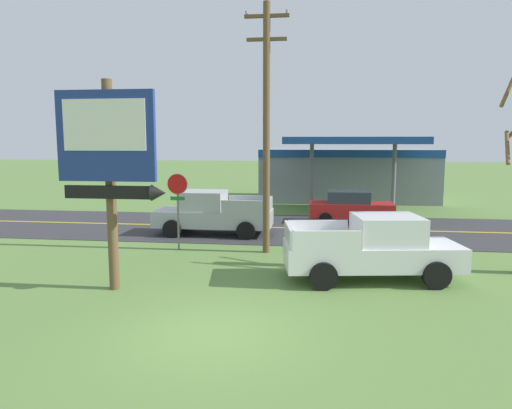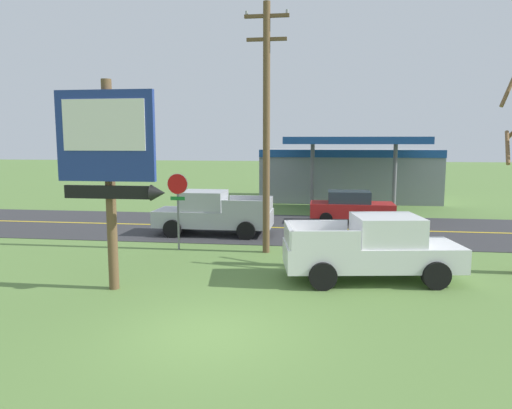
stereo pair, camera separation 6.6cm
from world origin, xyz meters
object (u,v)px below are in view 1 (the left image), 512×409
at_px(motel_sign, 109,154).
at_px(gas_station, 347,173).
at_px(stop_sign, 178,198).
at_px(utility_pole, 266,124).
at_px(pickup_white_parked_on_lawn, 374,248).
at_px(car_red_near_lane, 350,207).
at_px(pickup_silver_on_road, 212,213).

relative_size(motel_sign, gas_station, 0.49).
xyz_separation_m(stop_sign, gas_station, (7.29, 16.92, -0.08)).
distance_m(motel_sign, gas_station, 23.44).
height_order(utility_pole, pickup_white_parked_on_lawn, utility_pole).
xyz_separation_m(utility_pole, car_red_near_lane, (3.56, 7.10, -3.97)).
bearing_deg(utility_pole, stop_sign, -179.62).
height_order(pickup_silver_on_road, car_red_near_lane, pickup_silver_on_road).
bearing_deg(car_red_near_lane, gas_station, 88.08).
bearing_deg(car_red_near_lane, stop_sign, -134.35).
distance_m(motel_sign, stop_sign, 5.48).
relative_size(stop_sign, gas_station, 0.25).
bearing_deg(utility_pole, gas_station, 77.03).
relative_size(utility_pole, car_red_near_lane, 2.16).
bearing_deg(gas_station, stop_sign, -113.32).
distance_m(motel_sign, pickup_silver_on_road, 8.83).
height_order(stop_sign, utility_pole, utility_pole).
bearing_deg(pickup_silver_on_road, gas_station, 64.20).
xyz_separation_m(stop_sign, car_red_near_lane, (6.97, 7.13, -1.20)).
distance_m(utility_pole, pickup_white_parked_on_lawn, 6.14).
bearing_deg(utility_pole, pickup_white_parked_on_lawn, -41.04).
bearing_deg(motel_sign, stop_sign, 86.53).
distance_m(motel_sign, utility_pole, 6.46).
distance_m(gas_station, pickup_silver_on_road, 15.35).
height_order(gas_station, pickup_silver_on_road, gas_station).
distance_m(stop_sign, pickup_white_parked_on_lawn, 7.75).
relative_size(motel_sign, pickup_silver_on_road, 1.12).
distance_m(stop_sign, gas_station, 18.42).
bearing_deg(stop_sign, pickup_white_parked_on_lawn, -23.99).
distance_m(utility_pole, gas_station, 17.57).
xyz_separation_m(stop_sign, pickup_white_parked_on_lawn, (7.01, -3.12, -1.06)).
distance_m(stop_sign, car_red_near_lane, 10.04).
height_order(motel_sign, pickup_white_parked_on_lawn, motel_sign).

